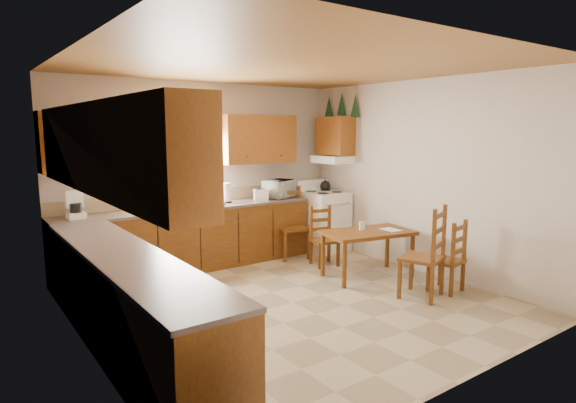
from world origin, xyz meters
TOP-DOWN VIEW (x-y plane):
  - floor at (0.00, 0.00)m, footprint 4.50×4.50m
  - ceiling at (0.00, 0.00)m, footprint 4.50×4.50m
  - wall_left at (-2.25, 0.00)m, footprint 4.50×4.50m
  - wall_right at (2.25, 0.00)m, footprint 4.50×4.50m
  - wall_back at (0.00, 2.25)m, footprint 4.50×4.50m
  - wall_front at (0.00, -2.25)m, footprint 4.50×4.50m
  - lower_cab_back at (-0.38, 1.95)m, footprint 3.75×0.60m
  - lower_cab_left at (-1.95, -0.15)m, footprint 0.60×3.60m
  - counter_back at (-0.38, 1.95)m, footprint 3.75×0.63m
  - counter_left at (-1.95, -0.15)m, footprint 0.63×3.60m
  - backsplash at (-0.38, 2.24)m, footprint 3.75×0.01m
  - upper_cab_back_left at (-1.55, 2.08)m, footprint 1.41×0.33m
  - upper_cab_back_right at (0.86, 2.08)m, footprint 1.25×0.33m
  - upper_cab_left at (-2.08, -0.15)m, footprint 0.33×3.60m
  - upper_cab_stove at (2.08, 1.65)m, footprint 0.33×0.62m
  - range_hood at (2.03, 1.65)m, footprint 0.44×0.62m
  - window_frame at (-0.30, 2.22)m, footprint 1.13×0.02m
  - window_pane at (-0.30, 2.21)m, footprint 1.05×0.01m
  - window_valance at (-0.30, 2.19)m, footprint 1.19×0.01m
  - sink_basin at (-0.30, 1.95)m, footprint 0.75×0.45m
  - pine_decal_a at (2.21, 1.33)m, footprint 0.22×0.22m
  - pine_decal_b at (2.21, 1.65)m, footprint 0.22×0.22m
  - pine_decal_c at (2.21, 1.97)m, footprint 0.22×0.22m
  - stove at (1.88, 1.68)m, footprint 0.65×0.67m
  - coffeemaker at (-1.91, 1.93)m, footprint 0.28×0.31m
  - paper_towel at (0.22, 1.98)m, footprint 0.15×0.15m
  - toaster at (0.76, 1.86)m, footprint 0.25×0.20m
  - microwave at (1.16, 1.95)m, footprint 0.57×0.50m
  - dining_table at (1.43, 0.21)m, footprint 1.31×0.90m
  - chair_near_left at (1.37, -0.75)m, footprint 0.60×0.58m
  - chair_near_right at (1.80, -0.79)m, footprint 0.44×0.42m
  - chair_far_left at (1.18, 1.61)m, footprint 0.55×0.53m
  - chair_far_right at (1.31, 0.98)m, footprint 0.43×0.42m
  - table_paper at (1.74, 0.08)m, footprint 0.22×0.28m
  - table_card at (1.40, 0.30)m, footprint 0.09×0.03m

SIDE VIEW (x-z plane):
  - floor at x=0.00m, z-range 0.00..0.00m
  - dining_table at x=1.43m, z-range 0.00..0.64m
  - chair_far_right at x=1.31m, z-range 0.00..0.87m
  - lower_cab_back at x=-0.38m, z-range 0.00..0.88m
  - lower_cab_left at x=-1.95m, z-range 0.00..0.88m
  - chair_near_right at x=1.80m, z-range 0.00..0.90m
  - stove at x=1.88m, z-range 0.00..0.97m
  - chair_far_left at x=1.18m, z-range 0.00..1.10m
  - chair_near_left at x=1.37m, z-range 0.00..1.11m
  - table_paper at x=1.74m, z-range 0.64..0.65m
  - table_card at x=1.40m, z-range 0.64..0.76m
  - counter_back at x=-0.38m, z-range 0.88..0.92m
  - counter_left at x=-1.95m, z-range 0.88..0.92m
  - sink_basin at x=-0.30m, z-range 0.92..0.96m
  - toaster at x=0.76m, z-range 0.92..1.09m
  - backsplash at x=-0.38m, z-range 0.92..1.10m
  - microwave at x=1.16m, z-range 0.92..1.20m
  - paper_towel at x=0.22m, z-range 0.92..1.22m
  - coffeemaker at x=-1.91m, z-range 0.92..1.28m
  - wall_left at x=-2.25m, z-range 1.35..1.35m
  - wall_right at x=2.25m, z-range 1.35..1.35m
  - wall_back at x=0.00m, z-range 1.35..1.35m
  - wall_front at x=0.00m, z-range 1.35..1.35m
  - range_hood at x=2.03m, z-range 1.46..1.58m
  - window_frame at x=-0.30m, z-range 0.96..2.14m
  - window_pane at x=-0.30m, z-range 1.00..2.10m
  - upper_cab_back_left at x=-1.55m, z-range 1.48..2.23m
  - upper_cab_back_right at x=0.86m, z-range 1.48..2.23m
  - upper_cab_left at x=-2.08m, z-range 1.48..2.23m
  - upper_cab_stove at x=2.08m, z-range 1.59..2.21m
  - window_valance at x=-0.30m, z-range 1.93..2.17m
  - pine_decal_a at x=2.21m, z-range 2.20..2.56m
  - pine_decal_c at x=2.21m, z-range 2.20..2.56m
  - pine_decal_b at x=2.21m, z-range 2.24..2.60m
  - ceiling at x=0.00m, z-range 2.70..2.70m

